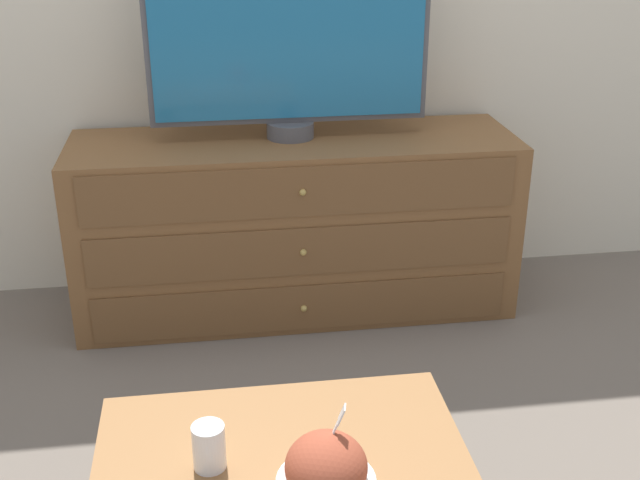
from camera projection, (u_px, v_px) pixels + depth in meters
ground_plane at (300, 272)px, 3.45m from camera, size 12.00×12.00×0.00m
dresser at (295, 225)px, 3.06m from camera, size 1.64×0.51×0.68m
tv at (289, 30)px, 2.79m from camera, size 1.00×0.17×0.75m
takeout_bowl at (326, 472)px, 1.47m from camera, size 0.19×0.19×0.18m
drink_cup at (209, 449)px, 1.54m from camera, size 0.06×0.06×0.09m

